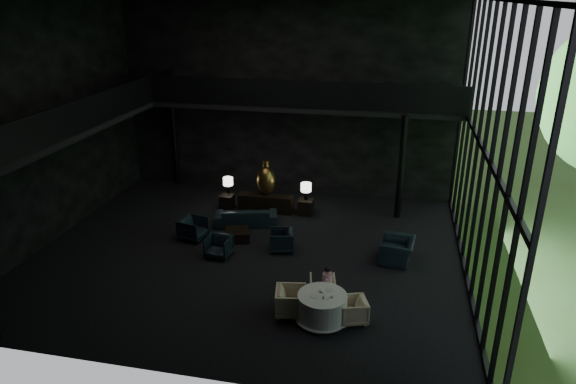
% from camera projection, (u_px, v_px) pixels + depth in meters
% --- Properties ---
extents(floor, '(14.00, 12.00, 0.02)m').
position_uv_depth(floor, '(249.00, 252.00, 17.16)').
color(floor, black).
rests_on(floor, ground).
extents(wall_back, '(14.00, 0.04, 8.00)m').
position_uv_depth(wall_back, '(287.00, 99.00, 21.16)').
color(wall_back, black).
rests_on(wall_back, ground).
extents(wall_front, '(14.00, 0.04, 8.00)m').
position_uv_depth(wall_front, '(161.00, 214.00, 10.23)').
color(wall_front, black).
rests_on(wall_front, ground).
extents(wall_left, '(0.04, 12.00, 8.00)m').
position_uv_depth(wall_left, '(43.00, 125.00, 17.05)').
color(wall_left, black).
rests_on(wall_left, ground).
extents(curtain_wall, '(0.20, 12.00, 8.00)m').
position_uv_depth(curtain_wall, '(484.00, 150.00, 14.36)').
color(curtain_wall, black).
rests_on(curtain_wall, ground).
extents(mezzanine_left, '(2.00, 12.00, 0.25)m').
position_uv_depth(mezzanine_left, '(70.00, 127.00, 16.86)').
color(mezzanine_left, black).
rests_on(mezzanine_left, wall_left).
extents(mezzanine_back, '(12.00, 2.00, 0.25)m').
position_uv_depth(mezzanine_back, '(306.00, 105.00, 20.06)').
color(mezzanine_back, black).
rests_on(mezzanine_back, wall_back).
extents(railing_left, '(0.06, 12.00, 1.00)m').
position_uv_depth(railing_left, '(95.00, 110.00, 16.44)').
color(railing_left, black).
rests_on(railing_left, mezzanine_left).
extents(railing_back, '(12.00, 0.06, 1.00)m').
position_uv_depth(railing_back, '(302.00, 94.00, 18.93)').
color(railing_back, black).
rests_on(railing_back, mezzanine_back).
extents(column_nw, '(0.24, 0.24, 4.00)m').
position_uv_depth(column_nw, '(174.00, 141.00, 22.59)').
color(column_nw, black).
rests_on(column_nw, floor).
extents(column_ne, '(0.24, 0.24, 4.00)m').
position_uv_depth(column_ne, '(401.00, 168.00, 19.15)').
color(column_ne, black).
rests_on(column_ne, floor).
extents(console, '(2.17, 0.49, 0.69)m').
position_uv_depth(console, '(266.00, 203.00, 20.25)').
color(console, black).
rests_on(console, floor).
extents(bronze_urn, '(0.74, 0.74, 1.38)m').
position_uv_depth(bronze_urn, '(266.00, 180.00, 20.02)').
color(bronze_urn, brown).
rests_on(bronze_urn, console).
extents(side_table_left, '(0.51, 0.51, 0.56)m').
position_uv_depth(side_table_left, '(227.00, 202.00, 20.57)').
color(side_table_left, black).
rests_on(side_table_left, floor).
extents(table_lamp_left, '(0.39, 0.39, 0.66)m').
position_uv_depth(table_lamp_left, '(228.00, 182.00, 20.52)').
color(table_lamp_left, black).
rests_on(table_lamp_left, side_table_left).
extents(side_table_right, '(0.55, 0.55, 0.60)m').
position_uv_depth(side_table_right, '(306.00, 207.00, 20.00)').
color(side_table_right, black).
rests_on(side_table_right, floor).
extents(table_lamp_right, '(0.41, 0.41, 0.68)m').
position_uv_depth(table_lamp_right, '(306.00, 188.00, 19.74)').
color(table_lamp_right, black).
rests_on(table_lamp_right, side_table_right).
extents(sofa, '(2.63, 1.37, 0.99)m').
position_uv_depth(sofa, '(246.00, 212.00, 19.04)').
color(sofa, black).
rests_on(sofa, floor).
extents(lounge_armchair_west, '(1.02, 1.06, 0.94)m').
position_uv_depth(lounge_armchair_west, '(193.00, 226.00, 17.95)').
color(lounge_armchair_west, black).
rests_on(lounge_armchair_west, floor).
extents(lounge_armchair_east, '(0.90, 0.94, 0.82)m').
position_uv_depth(lounge_armchair_east, '(282.00, 239.00, 17.17)').
color(lounge_armchair_east, black).
rests_on(lounge_armchair_east, floor).
extents(lounge_armchair_south, '(0.82, 0.78, 0.79)m').
position_uv_depth(lounge_armchair_south, '(219.00, 246.00, 16.77)').
color(lounge_armchair_south, black).
rests_on(lounge_armchair_south, floor).
extents(window_armchair, '(0.99, 1.39, 1.14)m').
position_uv_depth(window_armchair, '(397.00, 245.00, 16.40)').
color(window_armchair, black).
rests_on(window_armchair, floor).
extents(coffee_table, '(1.04, 1.04, 0.37)m').
position_uv_depth(coffee_table, '(237.00, 235.00, 17.99)').
color(coffee_table, black).
rests_on(coffee_table, floor).
extents(dining_table, '(1.48, 1.48, 0.75)m').
position_uv_depth(dining_table, '(322.00, 309.00, 13.56)').
color(dining_table, white).
rests_on(dining_table, floor).
extents(dining_chair_north, '(0.78, 0.74, 0.69)m').
position_uv_depth(dining_chair_north, '(322.00, 287.00, 14.49)').
color(dining_chair_north, '#BEAD9A').
rests_on(dining_chair_north, floor).
extents(dining_chair_east, '(0.80, 0.83, 0.68)m').
position_uv_depth(dining_chair_east, '(353.00, 310.00, 13.48)').
color(dining_chair_east, '#C7AF8E').
rests_on(dining_chair_east, floor).
extents(dining_chair_west, '(0.95, 1.00, 0.90)m').
position_uv_depth(dining_chair_west, '(291.00, 299.00, 13.75)').
color(dining_chair_west, beige).
rests_on(dining_chair_west, floor).
extents(child, '(0.27, 0.27, 0.59)m').
position_uv_depth(child, '(328.00, 277.00, 14.28)').
color(child, pink).
rests_on(child, dining_chair_north).
extents(plate_a, '(0.29, 0.29, 0.01)m').
position_uv_depth(plate_a, '(314.00, 296.00, 13.35)').
color(plate_a, white).
rests_on(plate_a, dining_table).
extents(plate_b, '(0.23, 0.23, 0.01)m').
position_uv_depth(plate_b, '(329.00, 290.00, 13.62)').
color(plate_b, white).
rests_on(plate_b, dining_table).
extents(saucer, '(0.16, 0.16, 0.01)m').
position_uv_depth(saucer, '(328.00, 298.00, 13.24)').
color(saucer, white).
rests_on(saucer, dining_table).
extents(coffee_cup, '(0.09, 0.09, 0.06)m').
position_uv_depth(coffee_cup, '(332.00, 296.00, 13.27)').
color(coffee_cup, white).
rests_on(coffee_cup, saucer).
extents(cereal_bowl, '(0.14, 0.14, 0.07)m').
position_uv_depth(cereal_bowl, '(322.00, 291.00, 13.52)').
color(cereal_bowl, white).
rests_on(cereal_bowl, dining_table).
extents(cream_pot, '(0.08, 0.08, 0.07)m').
position_uv_depth(cream_pot, '(323.00, 298.00, 13.22)').
color(cream_pot, '#99999E').
rests_on(cream_pot, dining_table).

